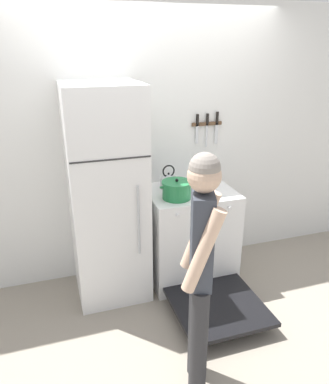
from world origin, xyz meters
name	(u,v)px	position (x,y,z in m)	size (l,w,h in m)	color
ground_plane	(151,262)	(0.00, 0.00, 0.00)	(14.00, 14.00, 0.00)	gray
wall_back	(148,145)	(0.00, 0.03, 1.27)	(10.00, 0.06, 2.55)	silver
refrigerator	(107,196)	(-0.47, -0.32, 0.95)	(0.63, 0.66, 1.90)	white
stove_range	(190,236)	(0.30, -0.36, 0.45)	(0.81, 1.38, 0.91)	white
dutch_oven_pot	(177,190)	(0.12, -0.45, 0.99)	(0.31, 0.26, 0.18)	#237A42
tea_kettle	(169,181)	(0.13, -0.19, 0.98)	(0.19, 0.15, 0.23)	silver
utensil_jar	(205,176)	(0.50, -0.19, 0.98)	(0.07, 0.07, 0.28)	silver
person	(201,265)	(-0.12, -1.55, 0.93)	(0.33, 0.39, 1.63)	#2D2D30
wall_knife_strip	(207,124)	(0.58, -0.02, 1.45)	(0.31, 0.03, 0.34)	brown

